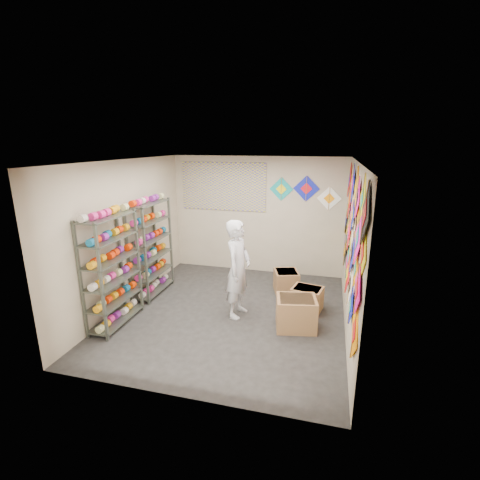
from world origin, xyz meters
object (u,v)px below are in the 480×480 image
(shelf_rack_front, at_px, (112,271))
(carton_c, at_px, (286,281))
(carton_b, at_px, (307,299))
(shopkeeper, at_px, (238,269))
(shelf_rack_back, at_px, (151,248))
(carton_a, at_px, (296,313))

(shelf_rack_front, xyz_separation_m, carton_c, (2.64, 2.03, -0.73))
(shelf_rack_front, bearing_deg, carton_b, 22.87)
(shelf_rack_front, distance_m, shopkeeper, 2.10)
(shelf_rack_front, relative_size, shelf_rack_back, 1.00)
(shopkeeper, bearing_deg, shelf_rack_back, 84.39)
(shelf_rack_back, relative_size, carton_c, 3.70)
(shelf_rack_back, distance_m, carton_c, 2.83)
(shopkeeper, height_order, carton_c, shopkeeper)
(carton_c, bearing_deg, shelf_rack_front, -159.26)
(shopkeeper, height_order, carton_b, shopkeeper)
(shelf_rack_front, height_order, shopkeeper, shelf_rack_front)
(carton_c, bearing_deg, shopkeeper, -137.31)
(carton_b, xyz_separation_m, carton_c, (-0.47, 0.72, 0.01))
(shelf_rack_back, relative_size, carton_b, 3.57)
(shelf_rack_front, bearing_deg, carton_a, 11.58)
(carton_a, distance_m, carton_b, 0.72)
(carton_c, bearing_deg, carton_a, -93.31)
(carton_a, distance_m, carton_c, 1.46)
(carton_a, bearing_deg, shelf_rack_front, -179.09)
(shopkeeper, distance_m, carton_c, 1.54)
(shelf_rack_back, relative_size, carton_a, 2.96)
(shelf_rack_front, relative_size, carton_a, 2.96)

